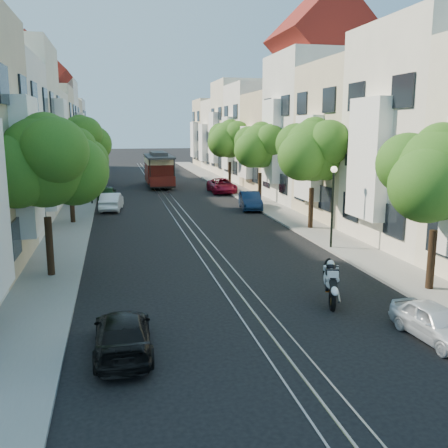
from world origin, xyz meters
TOP-DOWN VIEW (x-y plane):
  - ground at (0.00, 28.00)m, footprint 200.00×200.00m
  - sidewalk_east at (7.25, 28.00)m, footprint 2.50×80.00m
  - sidewalk_west at (-7.25, 28.00)m, footprint 2.50×80.00m
  - rail_left at (-0.55, 28.00)m, footprint 0.06×80.00m
  - rail_slot at (0.00, 28.00)m, footprint 0.06×80.00m
  - rail_right at (0.55, 28.00)m, footprint 0.06×80.00m
  - lane_line at (0.00, 28.00)m, footprint 0.08×80.00m
  - townhouses_east at (11.87, 27.91)m, footprint 7.75×72.00m
  - townhouses_west at (-11.87, 27.91)m, footprint 7.75×72.00m
  - tree_e_a at (7.26, -3.02)m, footprint 4.72×3.87m
  - tree_e_b at (7.26, 8.98)m, footprint 4.93×4.08m
  - tree_e_c at (7.26, 19.98)m, footprint 4.84×3.99m
  - tree_e_d at (7.26, 30.98)m, footprint 5.01×4.16m
  - tree_w_a at (-7.14, 1.98)m, footprint 4.93×4.08m
  - tree_w_b at (-7.14, 13.98)m, footprint 4.72×3.87m
  - tree_w_c at (-7.14, 24.98)m, footprint 5.13×4.28m
  - tree_w_d at (-7.14, 35.98)m, footprint 4.84×3.99m
  - lamp_east at (6.30, 4.00)m, footprint 0.32×0.32m
  - lamp_west at (-6.30, 22.00)m, footprint 0.32×0.32m
  - sportbike_rider at (2.91, -3.45)m, footprint 0.98×2.14m
  - cable_car at (0.14, 33.64)m, footprint 2.69×8.61m
  - parked_car_e_near at (4.63, -6.99)m, footprint 1.49×3.25m
  - parked_car_e_mid at (5.60, 17.12)m, footprint 1.97×4.23m
  - parked_car_e_far at (5.55, 27.19)m, footprint 2.25×4.87m
  - parked_car_w_near at (-4.40, -5.91)m, footprint 1.60×3.88m
  - parked_car_w_mid at (-4.74, 19.00)m, footprint 1.87×4.17m
  - parked_car_w_far at (-5.14, 24.00)m, footprint 1.67×3.91m

SIDE VIEW (x-z plane):
  - ground at x=0.00m, z-range 0.00..0.00m
  - lane_line at x=0.00m, z-range 0.00..0.01m
  - rail_left at x=-0.55m, z-range 0.00..0.02m
  - rail_slot at x=0.00m, z-range 0.00..0.02m
  - rail_right at x=0.55m, z-range 0.00..0.02m
  - sidewalk_east at x=7.25m, z-range 0.00..0.12m
  - sidewalk_west at x=-7.25m, z-range 0.00..0.12m
  - parked_car_e_near at x=4.63m, z-range 0.00..1.08m
  - parked_car_w_near at x=-4.40m, z-range 0.00..1.12m
  - parked_car_w_far at x=-5.14m, z-range 0.00..1.32m
  - parked_car_w_mid at x=-4.74m, z-range 0.00..1.33m
  - parked_car_e_mid at x=5.60m, z-range 0.00..1.34m
  - parked_car_e_far at x=5.55m, z-range 0.00..1.35m
  - sportbike_rider at x=2.91m, z-range 0.10..1.65m
  - cable_car at x=0.14m, z-range 0.31..3.62m
  - lamp_east at x=6.30m, z-range 0.77..4.93m
  - lamp_west at x=-6.30m, z-range 0.77..4.93m
  - tree_e_a at x=7.26m, z-range 1.26..7.53m
  - tree_w_b at x=-7.14m, z-range 1.26..7.53m
  - tree_e_c at x=7.26m, z-range 1.34..7.86m
  - tree_w_d at x=-7.14m, z-range 1.34..7.86m
  - tree_e_b at x=7.26m, z-range 1.39..8.07m
  - tree_w_a at x=-7.14m, z-range 1.39..8.07m
  - tree_e_d at x=7.26m, z-range 1.44..8.29m
  - tree_w_c at x=-7.14m, z-range 1.52..8.62m
  - townhouses_west at x=-11.87m, z-range -0.80..10.96m
  - townhouses_east at x=11.87m, z-range -0.82..11.18m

